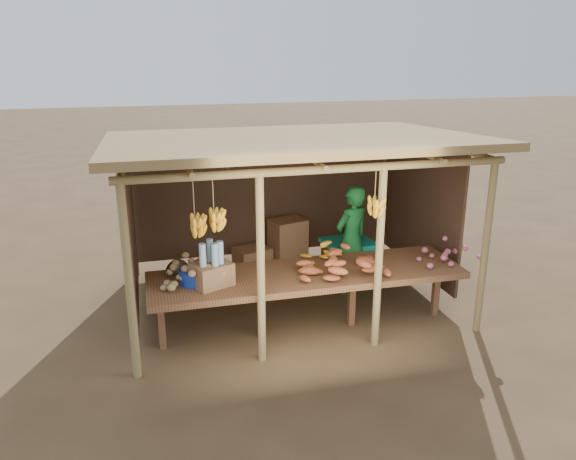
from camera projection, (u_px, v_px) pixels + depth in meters
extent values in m
plane|color=brown|center=(288.00, 299.00, 8.06)|extent=(60.00, 60.00, 0.00)
cylinder|color=#937C4C|center=(129.00, 284.00, 5.83)|extent=(0.09, 0.09, 2.20)
cylinder|color=#937C4C|center=(485.00, 249.00, 6.84)|extent=(0.09, 0.09, 2.20)
cylinder|color=#937C4C|center=(131.00, 208.00, 8.59)|extent=(0.09, 0.09, 2.20)
cylinder|color=#937C4C|center=(384.00, 192.00, 9.60)|extent=(0.09, 0.09, 2.20)
cylinder|color=#937C4C|center=(261.00, 271.00, 6.17)|extent=(0.09, 0.09, 2.20)
cylinder|color=#937C4C|center=(379.00, 260.00, 6.50)|extent=(0.09, 0.09, 2.20)
cylinder|color=#937C4C|center=(323.00, 170.00, 6.00)|extent=(4.40, 0.09, 0.09)
cylinder|color=#937C4C|center=(264.00, 131.00, 8.76)|extent=(4.40, 0.09, 0.09)
cube|color=olive|center=(288.00, 140.00, 7.35)|extent=(4.70, 3.50, 0.28)
cube|color=#493121|center=(265.00, 193.00, 9.05)|extent=(4.20, 0.04, 1.98)
cube|color=#493121|center=(131.00, 226.00, 7.37)|extent=(0.04, 2.40, 1.98)
cube|color=#493121|center=(419.00, 205.00, 8.37)|extent=(0.04, 2.40, 1.98)
cube|color=brown|center=(307.00, 275.00, 6.95)|extent=(3.90, 1.05, 0.08)
cube|color=brown|center=(161.00, 321.00, 6.64)|extent=(0.08, 0.08, 0.72)
cube|color=brown|center=(260.00, 310.00, 6.93)|extent=(0.08, 0.08, 0.72)
cube|color=brown|center=(352.00, 299.00, 7.22)|extent=(0.08, 0.08, 0.72)
cube|color=brown|center=(436.00, 290.00, 7.50)|extent=(0.08, 0.08, 0.72)
cylinder|color=navy|center=(198.00, 275.00, 6.63)|extent=(0.46, 0.46, 0.16)
cube|color=#8A5F3D|center=(212.00, 274.00, 6.51)|extent=(0.53, 0.48, 0.27)
imported|color=#186C2D|center=(351.00, 240.00, 8.10)|extent=(0.69, 0.59, 1.60)
cube|color=brown|center=(347.00, 263.00, 8.58)|extent=(0.70, 0.61, 0.60)
cube|color=#0D998F|center=(348.00, 243.00, 8.48)|extent=(0.78, 0.68, 0.06)
cube|color=#8A5F3D|center=(288.00, 257.00, 9.04)|extent=(0.61, 0.54, 0.42)
cube|color=#8A5F3D|center=(288.00, 232.00, 8.91)|extent=(0.61, 0.54, 0.42)
cube|color=#8A5F3D|center=(253.00, 260.00, 8.90)|extent=(0.61, 0.54, 0.42)
ellipsoid|color=#493121|center=(178.00, 274.00, 8.34)|extent=(0.41, 0.41, 0.55)
ellipsoid|color=#493121|center=(203.00, 272.00, 8.43)|extent=(0.41, 0.41, 0.55)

